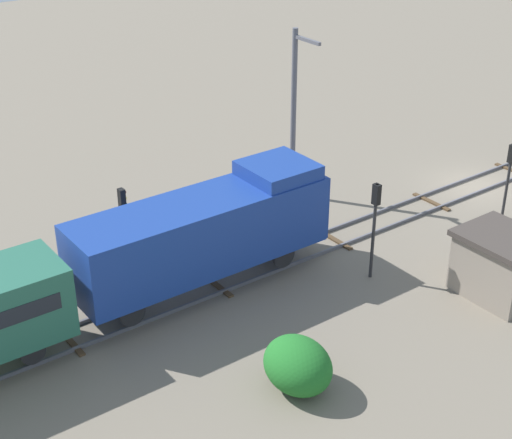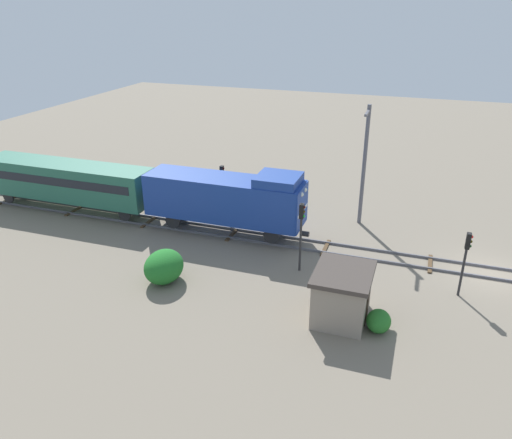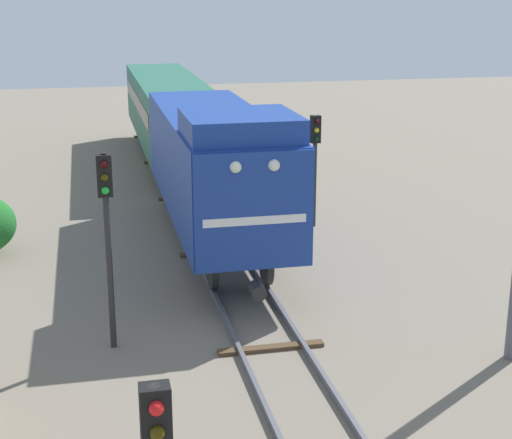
# 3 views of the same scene
# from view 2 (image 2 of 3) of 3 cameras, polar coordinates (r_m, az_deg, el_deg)

# --- Properties ---
(ground_plane) EXTENTS (119.86, 119.86, 0.00)m
(ground_plane) POSITION_cam_2_polar(r_m,az_deg,el_deg) (33.54, 24.94, -5.58)
(ground_plane) COLOR #756B5B
(railway_track) EXTENTS (2.40, 79.91, 0.16)m
(railway_track) POSITION_cam_2_polar(r_m,az_deg,el_deg) (33.50, 24.96, -5.47)
(railway_track) COLOR #595960
(railway_track) RESTS_ON ground
(locomotive) EXTENTS (2.90, 11.60, 4.60)m
(locomotive) POSITION_cam_2_polar(r_m,az_deg,el_deg) (34.34, -3.35, 2.56)
(locomotive) COLOR navy
(locomotive) RESTS_ON railway_track
(passenger_car_leading) EXTENTS (2.84, 14.00, 3.66)m
(passenger_car_leading) POSITION_cam_2_polar(r_m,az_deg,el_deg) (41.15, -20.84, 4.29)
(passenger_car_leading) COLOR #26604C
(passenger_car_leading) RESTS_ON railway_track
(traffic_signal_near) EXTENTS (0.32, 0.34, 3.84)m
(traffic_signal_near) POSITION_cam_2_polar(r_m,az_deg,el_deg) (29.30, 22.89, -3.52)
(traffic_signal_near) COLOR #262628
(traffic_signal_near) RESTS_ON ground
(traffic_signal_mid) EXTENTS (0.32, 0.34, 4.38)m
(traffic_signal_mid) POSITION_cam_2_polar(r_m,az_deg,el_deg) (29.49, 5.20, -0.66)
(traffic_signal_mid) COLOR #262628
(traffic_signal_mid) RESTS_ON ground
(traffic_signal_far) EXTENTS (0.32, 0.34, 3.75)m
(traffic_signal_far) POSITION_cam_2_polar(r_m,az_deg,el_deg) (38.19, -3.88, 4.53)
(traffic_signal_far) COLOR #262628
(traffic_signal_far) RESTS_ON ground
(catenary_mast) EXTENTS (1.94, 0.28, 8.74)m
(catenary_mast) POSITION_cam_2_polar(r_m,az_deg,el_deg) (36.26, 12.26, 6.31)
(catenary_mast) COLOR #595960
(catenary_mast) RESTS_ON ground
(relay_hut) EXTENTS (3.50, 2.90, 2.74)m
(relay_hut) POSITION_cam_2_polar(r_m,az_deg,el_deg) (26.17, 9.81, -8.44)
(relay_hut) COLOR gray
(relay_hut) RESTS_ON ground
(bush_near) EXTENTS (2.67, 2.18, 1.94)m
(bush_near) POSITION_cam_2_polar(r_m,az_deg,el_deg) (29.66, -10.49, -5.31)
(bush_near) COLOR #206C26
(bush_near) RESTS_ON ground
(bush_mid) EXTENTS (1.49, 1.22, 1.08)m
(bush_mid) POSITION_cam_2_polar(r_m,az_deg,el_deg) (26.08, 13.84, -11.20)
(bush_mid) COLOR #266E26
(bush_mid) RESTS_ON ground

